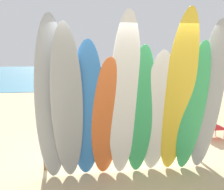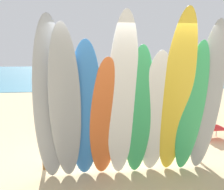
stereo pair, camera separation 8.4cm
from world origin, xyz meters
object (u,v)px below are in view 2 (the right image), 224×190
surfboard_grey_9 (207,100)px  surfboard_white_4 (122,100)px  surfboard_white_6 (155,115)px  surfboard_rack (124,134)px  surfboard_yellow_7 (177,97)px  surfboard_green_5 (138,113)px  beachgoer_photographing (63,97)px  surfboard_grey_1 (65,108)px  surfboard_blue_2 (85,113)px  surfboard_green_8 (191,110)px  beachgoer_near_rack (102,90)px  beachgoer_by_water (70,79)px  beach_chair_red (209,121)px  surfboard_grey_0 (50,103)px  surfboard_orange_3 (105,120)px

surfboard_grey_9 → surfboard_white_4: bearing=-177.5°
surfboard_white_4 → surfboard_white_6: size_ratio=1.25×
surfboard_rack → surfboard_white_6: bearing=-54.0°
surfboard_grey_9 → surfboard_yellow_7: bearing=-171.4°
surfboard_green_5 → surfboard_yellow_7: surfboard_yellow_7 is taller
surfboard_grey_9 → beachgoer_photographing: (-2.53, 3.52, -0.44)m
surfboard_grey_1 → surfboard_green_5: 1.19m
surfboard_rack → surfboard_blue_2: surfboard_blue_2 is taller
surfboard_green_8 → beachgoer_near_rack: size_ratio=1.50×
surfboard_white_4 → beachgoer_by_water: 8.56m
beachgoer_photographing → surfboard_rack: bearing=-96.1°
surfboard_rack → beach_chair_red: (2.45, 1.30, -0.17)m
surfboard_white_6 → surfboard_grey_1: bearing=-173.1°
surfboard_white_6 → surfboard_grey_9: surfboard_grey_9 is taller
surfboard_grey_0 → surfboard_grey_9: surfboard_grey_0 is taller
surfboard_grey_1 → surfboard_green_5: bearing=8.3°
beachgoer_photographing → beachgoer_near_rack: bearing=11.2°
surfboard_white_4 → surfboard_yellow_7: size_ratio=0.97×
beachgoer_near_rack → beach_chair_red: (2.39, -2.70, -0.47)m
surfboard_blue_2 → surfboard_green_5: bearing=-0.2°
surfboard_white_6 → beachgoer_by_water: bearing=102.7°
surfboard_yellow_7 → beach_chair_red: 2.79m
surfboard_grey_9 → beachgoer_by_water: 8.78m
surfboard_orange_3 → beachgoer_photographing: (-0.79, 3.49, -0.15)m
surfboard_grey_0 → beachgoer_photographing: size_ratio=1.77×
beachgoer_by_water → beachgoer_photographing: 4.93m
surfboard_yellow_7 → surfboard_grey_9: (0.58, 0.08, -0.07)m
surfboard_blue_2 → surfboard_yellow_7: bearing=-4.3°
surfboard_blue_2 → surfboard_white_6: surfboard_blue_2 is taller
surfboard_blue_2 → surfboard_green_5: size_ratio=1.04×
surfboard_green_8 → surfboard_blue_2: bearing=175.0°
surfboard_rack → surfboard_grey_1: (-1.05, -0.67, 0.65)m
surfboard_grey_0 → beachgoer_by_water: bearing=84.4°
surfboard_yellow_7 → surfboard_green_8: size_ratio=1.21×
surfboard_grey_0 → surfboard_rack: bearing=19.6°
surfboard_white_6 → surfboard_grey_9: 0.93m
surfboard_green_5 → beachgoer_near_rack: bearing=93.1°
surfboard_white_4 → beachgoer_near_rack: surfboard_white_4 is taller
surfboard_rack → beach_chair_red: bearing=28.0°
surfboard_orange_3 → surfboard_grey_9: surfboard_grey_9 is taller
surfboard_grey_0 → surfboard_grey_9: (2.59, -0.02, -0.01)m
surfboard_orange_3 → surfboard_grey_9: bearing=-5.8°
surfboard_yellow_7 → beach_chair_red: bearing=50.2°
surfboard_blue_2 → surfboard_white_6: (1.16, 0.02, -0.08)m
surfboard_orange_3 → beachgoer_by_water: bearing=89.4°
surfboard_orange_3 → surfboard_white_4: surfboard_white_4 is taller
surfboard_grey_9 → surfboard_blue_2: bearing=-179.6°
beachgoer_near_rack → surfboard_yellow_7: bearing=-119.3°
surfboard_grey_1 → beachgoer_near_rack: (1.11, 4.67, -0.35)m
surfboard_rack → beachgoer_by_water: (-1.05, 7.86, 0.36)m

